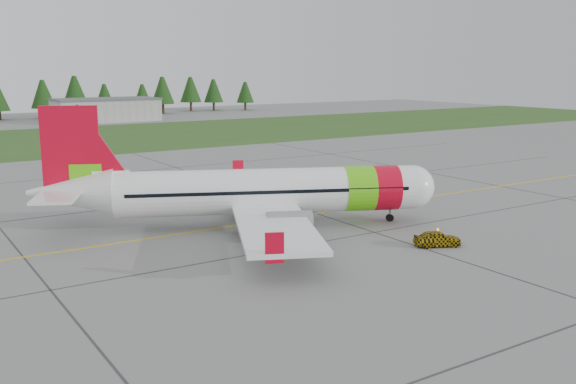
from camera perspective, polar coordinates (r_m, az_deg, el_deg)
ground at (r=46.19m, az=-1.85°, el=-5.32°), size 320.00×320.00×0.00m
aircraft at (r=52.89m, az=-2.63°, el=0.03°), size 31.56×29.95×10.10m
follow_me_car at (r=48.37m, az=13.20°, el=-2.74°), size 1.65×1.75×3.45m
grass_strip at (r=122.87m, az=-22.00°, el=4.17°), size 320.00×50.00×0.03m
taxi_guideline at (r=52.97m, az=-6.31°, el=-3.22°), size 120.00×0.25×0.02m
hangar_east at (r=163.52m, az=-15.87°, el=6.98°), size 24.00×12.00×5.20m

